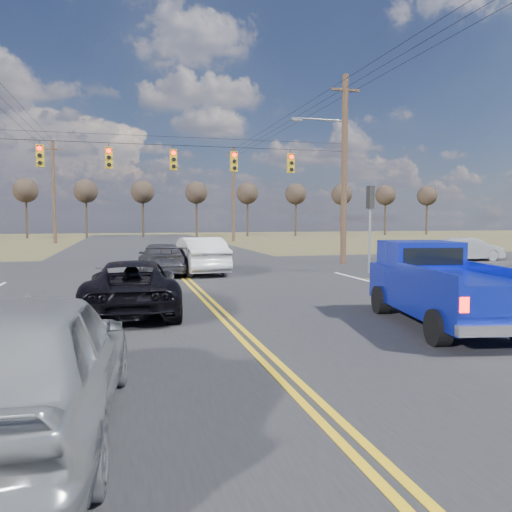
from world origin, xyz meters
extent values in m
plane|color=brown|center=(0.00, 0.00, 0.00)|extent=(160.00, 160.00, 0.00)
cube|color=#28282B|center=(0.00, 10.00, 0.00)|extent=(14.00, 120.00, 0.02)
cube|color=#28282B|center=(0.00, 18.00, 0.00)|extent=(120.00, 12.00, 0.02)
cylinder|color=#473323|center=(9.00, 18.00, 5.00)|extent=(0.32, 0.32, 10.00)
cube|color=#473323|center=(9.00, 18.00, 9.20)|extent=(1.60, 0.12, 0.12)
cylinder|color=black|center=(0.00, 18.00, 6.00)|extent=(18.00, 0.02, 0.02)
cylinder|color=black|center=(0.00, 18.00, 6.40)|extent=(18.00, 0.02, 0.02)
cube|color=#B28C14|center=(-6.00, 18.00, 5.30)|extent=(0.34, 0.24, 1.00)
cylinder|color=#FF0C05|center=(-6.00, 17.86, 5.63)|extent=(0.20, 0.06, 0.20)
cylinder|color=black|center=(-6.00, 17.86, 5.30)|extent=(0.20, 0.06, 0.20)
cylinder|color=black|center=(-6.00, 17.86, 4.97)|extent=(0.20, 0.06, 0.20)
cube|color=black|center=(-6.00, 17.83, 5.74)|extent=(0.24, 0.14, 0.03)
cube|color=#B28C14|center=(-3.00, 18.00, 5.30)|extent=(0.34, 0.24, 1.00)
cylinder|color=#FF0C05|center=(-3.00, 17.86, 5.63)|extent=(0.20, 0.06, 0.20)
cylinder|color=black|center=(-3.00, 17.86, 5.30)|extent=(0.20, 0.06, 0.20)
cylinder|color=black|center=(-3.00, 17.86, 4.97)|extent=(0.20, 0.06, 0.20)
cube|color=black|center=(-3.00, 17.83, 5.74)|extent=(0.24, 0.14, 0.03)
cube|color=#B28C14|center=(0.00, 18.00, 5.30)|extent=(0.34, 0.24, 1.00)
cylinder|color=#FF0C05|center=(0.00, 17.86, 5.63)|extent=(0.20, 0.06, 0.20)
cylinder|color=black|center=(0.00, 17.86, 5.30)|extent=(0.20, 0.06, 0.20)
cylinder|color=black|center=(0.00, 17.86, 4.97)|extent=(0.20, 0.06, 0.20)
cube|color=black|center=(0.00, 17.83, 5.74)|extent=(0.24, 0.14, 0.03)
cube|color=#B28C14|center=(3.00, 18.00, 5.30)|extent=(0.34, 0.24, 1.00)
cylinder|color=#FF0C05|center=(3.00, 17.86, 5.63)|extent=(0.20, 0.06, 0.20)
cylinder|color=black|center=(3.00, 17.86, 5.30)|extent=(0.20, 0.06, 0.20)
cylinder|color=black|center=(3.00, 17.86, 4.97)|extent=(0.20, 0.06, 0.20)
cube|color=black|center=(3.00, 17.83, 5.74)|extent=(0.24, 0.14, 0.03)
cube|color=#B28C14|center=(6.00, 18.00, 5.30)|extent=(0.34, 0.24, 1.00)
cylinder|color=#FF0C05|center=(6.00, 17.86, 5.63)|extent=(0.20, 0.06, 0.20)
cylinder|color=black|center=(6.00, 17.86, 5.30)|extent=(0.20, 0.06, 0.20)
cylinder|color=black|center=(6.00, 17.86, 4.97)|extent=(0.20, 0.06, 0.20)
cube|color=black|center=(6.00, 17.83, 5.74)|extent=(0.24, 0.14, 0.03)
cylinder|color=slate|center=(8.20, 13.50, 1.60)|extent=(0.12, 0.12, 3.20)
cube|color=black|center=(8.20, 13.50, 3.40)|extent=(0.24, 0.34, 1.00)
cylinder|color=slate|center=(7.60, 18.00, 7.60)|extent=(2.80, 0.10, 0.10)
cube|color=slate|center=(6.30, 18.00, 7.55)|extent=(0.55, 0.22, 0.14)
cylinder|color=#473323|center=(-9.00, 46.00, 5.00)|extent=(0.32, 0.32, 10.00)
cube|color=#473323|center=(-9.00, 46.00, 9.20)|extent=(1.60, 0.12, 0.12)
cylinder|color=#473323|center=(9.00, 46.00, 5.00)|extent=(0.32, 0.32, 10.00)
cube|color=#473323|center=(9.00, 46.00, 9.20)|extent=(1.60, 0.12, 0.12)
cylinder|color=black|center=(8.30, 17.00, 9.30)|extent=(0.02, 58.00, 0.02)
cylinder|color=black|center=(9.00, 17.00, 9.30)|extent=(0.02, 58.00, 0.02)
cylinder|color=black|center=(9.70, 17.00, 9.30)|extent=(0.02, 58.00, 0.02)
cylinder|color=#33261C|center=(-14.00, 60.00, 2.75)|extent=(0.28, 0.28, 5.50)
sphere|color=#2D231C|center=(-14.00, 60.00, 5.90)|extent=(3.00, 3.00, 3.00)
cylinder|color=#33261C|center=(-7.00, 60.00, 2.75)|extent=(0.28, 0.28, 5.50)
sphere|color=#2D231C|center=(-7.00, 60.00, 5.90)|extent=(3.00, 3.00, 3.00)
cylinder|color=#33261C|center=(0.00, 60.00, 2.75)|extent=(0.28, 0.28, 5.50)
sphere|color=#2D231C|center=(0.00, 60.00, 5.90)|extent=(3.00, 3.00, 3.00)
cylinder|color=#33261C|center=(7.00, 60.00, 2.75)|extent=(0.28, 0.28, 5.50)
sphere|color=#2D231C|center=(7.00, 60.00, 5.90)|extent=(3.00, 3.00, 3.00)
cylinder|color=#33261C|center=(14.00, 60.00, 2.75)|extent=(0.28, 0.28, 5.50)
sphere|color=#2D231C|center=(14.00, 60.00, 5.90)|extent=(3.00, 3.00, 3.00)
cylinder|color=#33261C|center=(21.00, 60.00, 2.75)|extent=(0.28, 0.28, 5.50)
sphere|color=#2D231C|center=(21.00, 60.00, 5.90)|extent=(3.00, 3.00, 3.00)
cylinder|color=#33261C|center=(28.00, 60.00, 2.75)|extent=(0.28, 0.28, 5.50)
sphere|color=#2D231C|center=(28.00, 60.00, 5.90)|extent=(3.00, 3.00, 3.00)
cylinder|color=#33261C|center=(35.00, 60.00, 2.75)|extent=(0.28, 0.28, 5.50)
sphere|color=#2D231C|center=(35.00, 60.00, 5.90)|extent=(3.00, 3.00, 3.00)
cylinder|color=#33261C|center=(42.00, 60.00, 2.75)|extent=(0.28, 0.28, 5.50)
sphere|color=#2D231C|center=(42.00, 60.00, 5.90)|extent=(3.00, 3.00, 3.00)
cylinder|color=black|center=(3.43, 1.58, 0.36)|extent=(0.41, 0.77, 0.73)
cylinder|color=black|center=(4.00, 4.81, 0.36)|extent=(0.41, 0.77, 0.73)
cylinder|color=black|center=(5.70, 4.51, 0.36)|extent=(0.41, 0.77, 0.73)
cube|color=#101FAE|center=(4.57, 3.04, 0.82)|extent=(2.64, 5.16, 0.91)
cube|color=#101FAE|center=(4.80, 4.34, 1.57)|extent=(1.93, 1.82, 0.66)
cube|color=black|center=(4.67, 3.60, 1.57)|extent=(1.45, 0.30, 0.41)
cube|color=#101FAE|center=(3.55, 2.25, 1.37)|extent=(0.61, 2.98, 0.18)
cube|color=#101FAE|center=(5.26, 1.95, 1.37)|extent=(0.61, 2.98, 0.18)
cube|color=#101FAE|center=(4.15, 0.64, 1.00)|extent=(1.81, 0.38, 0.55)
cube|color=silver|center=(4.14, 0.57, 0.50)|extent=(1.87, 0.48, 0.20)
cube|color=#FF0C05|center=(3.35, 0.74, 0.96)|extent=(0.17, 0.08, 0.27)
imported|color=#929599|center=(-3.46, -0.78, 0.86)|extent=(2.34, 5.18, 1.73)
imported|color=black|center=(-2.18, 6.64, 0.69)|extent=(2.51, 5.09, 1.39)
imported|color=silver|center=(0.82, 15.50, 0.82)|extent=(2.15, 5.08, 1.63)
imported|color=#38383E|center=(-0.80, 15.50, 0.68)|extent=(1.97, 4.74, 1.37)
imported|color=#A1A4A8|center=(16.81, 18.00, 0.68)|extent=(1.58, 4.16, 1.36)
camera|label=1|loc=(-2.36, -6.66, 2.46)|focal=35.00mm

